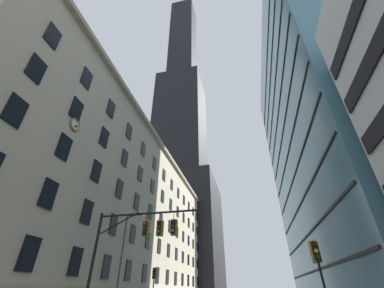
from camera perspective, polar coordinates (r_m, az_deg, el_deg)
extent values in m
cube|color=#BCAF93|center=(49.63, -12.95, -17.71)|extent=(12.43, 75.65, 26.48)
cube|color=tan|center=(51.75, -4.78, -4.07)|extent=(0.70, 75.65, 0.60)
cube|color=black|center=(20.91, -34.35, -20.74)|extent=(0.14, 1.40, 2.20)
cube|color=black|center=(24.67, -26.02, -23.84)|extent=(0.14, 1.40, 2.20)
cube|color=black|center=(28.81, -19.74, -25.79)|extent=(0.14, 1.40, 2.20)
cube|color=black|center=(33.19, -14.96, -27.07)|extent=(0.14, 1.40, 2.20)
cube|color=black|center=(37.73, -11.24, -27.93)|extent=(0.14, 1.40, 2.20)
cube|color=black|center=(42.37, -8.28, -28.54)|extent=(0.14, 1.40, 2.20)
cube|color=black|center=(47.08, -5.89, -28.98)|extent=(0.14, 1.40, 2.20)
cube|color=black|center=(51.85, -3.92, -29.30)|extent=(0.14, 1.40, 2.20)
cube|color=black|center=(56.66, -2.28, -29.55)|extent=(0.14, 1.40, 2.20)
cube|color=black|center=(61.49, -0.89, -29.75)|extent=(0.14, 1.40, 2.20)
cube|color=black|center=(66.35, 0.31, -29.90)|extent=(0.14, 1.40, 2.20)
cube|color=black|center=(71.24, 1.34, -30.02)|extent=(0.14, 1.40, 2.20)
cube|color=black|center=(21.76, -31.01, -10.15)|extent=(0.14, 1.40, 2.20)
cube|color=black|center=(25.40, -23.75, -14.60)|extent=(0.14, 1.40, 2.20)
cube|color=black|center=(29.44, -18.22, -17.74)|extent=(0.14, 1.40, 2.20)
cube|color=black|center=(33.74, -13.93, -20.00)|extent=(0.14, 1.40, 2.20)
cube|color=black|center=(38.21, -10.54, -21.66)|extent=(0.14, 1.40, 2.20)
cube|color=black|center=(42.79, -7.82, -22.93)|extent=(0.14, 1.40, 2.20)
cube|color=black|center=(47.46, -5.59, -23.91)|extent=(0.14, 1.40, 2.20)
cube|color=black|center=(52.20, -3.74, -24.69)|extent=(0.14, 1.40, 2.20)
cube|color=black|center=(56.97, -2.18, -25.33)|extent=(0.14, 1.40, 2.20)
cube|color=black|center=(61.79, -0.85, -25.85)|extent=(0.14, 1.40, 2.20)
cube|color=black|center=(66.63, 0.30, -26.29)|extent=(0.14, 1.40, 2.20)
cube|color=black|center=(71.49, 1.29, -26.66)|extent=(0.14, 1.40, 2.20)
cube|color=black|center=(20.58, -36.52, 6.42)|extent=(0.14, 1.40, 2.20)
cube|color=black|center=(23.34, -28.21, -0.65)|extent=(0.14, 1.40, 2.20)
cube|color=black|center=(26.77, -21.83, -6.08)|extent=(0.14, 1.40, 2.20)
cube|color=black|center=(30.63, -16.90, -10.16)|extent=(0.14, 1.40, 2.20)
cube|color=black|center=(34.78, -13.03, -13.24)|extent=(0.14, 1.40, 2.20)
cube|color=black|center=(39.13, -9.93, -15.62)|extent=(0.14, 1.40, 2.20)
cube|color=black|center=(43.62, -7.40, -17.48)|extent=(0.14, 1.40, 2.20)
cube|color=black|center=(48.21, -5.32, -18.97)|extent=(0.14, 1.40, 2.20)
cube|color=black|center=(52.88, -3.57, -20.18)|extent=(0.14, 1.40, 2.20)
cube|color=black|center=(57.60, -2.09, -21.17)|extent=(0.14, 1.40, 2.20)
cube|color=black|center=(62.36, -0.82, -22.01)|extent=(0.14, 1.40, 2.20)
cube|color=black|center=(67.16, 0.29, -22.72)|extent=(0.14, 1.40, 2.20)
cube|color=black|center=(71.99, 1.25, -23.33)|extent=(0.14, 1.40, 2.20)
cube|color=black|center=(23.03, -33.12, 14.77)|extent=(0.14, 1.40, 2.20)
cube|color=black|center=(25.53, -25.84, 7.43)|extent=(0.14, 1.40, 2.20)
cube|color=black|center=(28.70, -20.19, 1.47)|extent=(0.14, 1.40, 2.20)
cube|color=black|center=(32.33, -15.76, -3.25)|extent=(0.14, 1.40, 2.20)
cube|color=black|center=(36.28, -12.23, -6.96)|extent=(0.14, 1.40, 2.20)
cube|color=black|center=(40.47, -9.38, -9.91)|extent=(0.14, 1.40, 2.20)
cube|color=black|center=(44.83, -7.03, -12.28)|extent=(0.14, 1.40, 2.20)
cube|color=black|center=(49.31, -5.07, -14.21)|extent=(0.14, 1.40, 2.20)
cube|color=black|center=(53.88, -3.42, -15.80)|extent=(0.14, 1.40, 2.20)
cube|color=black|center=(58.52, -2.01, -17.13)|extent=(0.14, 1.40, 2.20)
cube|color=black|center=(63.21, -0.79, -18.26)|extent=(0.14, 1.40, 2.20)
cube|color=black|center=(67.95, 0.28, -19.22)|extent=(0.14, 1.40, 2.20)
cube|color=black|center=(72.73, 1.21, -20.05)|extent=(0.14, 1.40, 2.20)
cube|color=black|center=(25.93, -30.25, 21.35)|extent=(0.14, 1.40, 2.20)
cube|color=black|center=(28.18, -23.81, 14.12)|extent=(0.14, 1.40, 2.20)
cube|color=black|center=(31.07, -18.76, 7.96)|extent=(0.14, 1.40, 2.20)
cube|color=black|center=(34.45, -14.76, 2.89)|extent=(0.14, 1.40, 2.20)
cube|color=black|center=(38.19, -11.53, -1.25)|extent=(0.14, 1.40, 2.20)
cube|color=black|center=(42.19, -8.89, -4.62)|extent=(0.14, 1.40, 2.20)
cube|color=black|center=(46.39, -6.69, -7.39)|extent=(0.14, 1.40, 2.20)
cube|color=black|center=(50.73, -4.85, -9.68)|extent=(0.14, 1.40, 2.20)
cube|color=black|center=(55.18, -3.28, -11.60)|extent=(0.14, 1.40, 2.20)
cube|color=black|center=(59.72, -1.93, -13.23)|extent=(0.14, 1.40, 2.20)
cube|color=black|center=(64.33, -0.76, -14.62)|extent=(0.14, 1.40, 2.20)
cube|color=black|center=(68.99, 0.27, -15.81)|extent=(0.14, 1.40, 2.20)
cube|color=black|center=(73.70, 1.17, -16.86)|extent=(0.14, 1.40, 2.20)
torus|color=olive|center=(24.84, -26.05, 4.19)|extent=(0.11, 1.26, 1.26)
cylinder|color=silver|center=(24.87, -26.13, 4.17)|extent=(0.05, 1.09, 1.09)
cube|color=black|center=(24.88, -25.85, 3.93)|extent=(0.03, 0.33, 0.19)
cube|color=black|center=(24.84, -25.87, 3.69)|extent=(0.03, 0.39, 0.38)
cube|color=black|center=(90.45, -3.55, -20.85)|extent=(29.49, 29.49, 37.79)
cube|color=black|center=(109.18, -2.76, 3.79)|extent=(20.64, 20.64, 54.97)
cube|color=black|center=(153.61, -2.12, 22.89)|extent=(13.27, 13.27, 68.71)
cylinder|color=silver|center=(192.53, -2.70, 30.51)|extent=(1.20, 1.20, 21.43)
cylinder|color=silver|center=(191.83, -0.92, 30.85)|extent=(1.20, 1.20, 21.43)
cube|color=black|center=(15.37, 38.23, 18.72)|extent=(0.16, 9.83, 1.10)
cube|color=black|center=(17.51, 34.68, 25.30)|extent=(0.16, 9.83, 1.10)
cube|color=teal|center=(44.75, 31.16, 2.28)|extent=(16.32, 39.34, 46.93)
cube|color=black|center=(36.77, 27.11, -25.34)|extent=(0.12, 38.34, 0.24)
cube|color=black|center=(37.23, 25.55, -19.36)|extent=(0.12, 38.34, 0.24)
cube|color=black|center=(38.10, 24.14, -13.57)|extent=(0.12, 38.34, 0.24)
cube|color=black|center=(39.36, 22.87, -8.10)|extent=(0.12, 38.34, 0.24)
cube|color=black|center=(40.98, 21.72, -3.00)|extent=(0.12, 38.34, 0.24)
cube|color=black|center=(42.91, 20.68, 1.67)|extent=(0.12, 38.34, 0.24)
cube|color=black|center=(45.11, 19.73, 5.92)|extent=(0.12, 38.34, 0.24)
cube|color=black|center=(47.54, 18.86, 9.75)|extent=(0.12, 38.34, 0.24)
cube|color=black|center=(50.18, 18.06, 13.19)|extent=(0.12, 38.34, 0.24)
cube|color=black|center=(52.99, 17.32, 16.27)|extent=(0.12, 38.34, 0.24)
cylinder|color=black|center=(19.61, -22.60, -24.59)|extent=(0.20, 0.20, 6.75)
cylinder|color=black|center=(18.39, -10.43, -15.96)|extent=(7.50, 0.14, 0.14)
cylinder|color=black|center=(19.23, -17.12, -17.67)|extent=(3.08, 0.10, 1.56)
cylinder|color=black|center=(18.35, -10.80, -16.86)|extent=(0.04, 0.04, 0.60)
cube|color=black|center=(18.18, -11.05, -19.14)|extent=(0.30, 0.30, 0.90)
cube|color=olive|center=(18.33, -10.83, -19.26)|extent=(0.40, 0.40, 1.04)
sphere|color=red|center=(18.10, -11.16, -18.16)|extent=(0.20, 0.20, 0.20)
sphere|color=#4B3A08|center=(18.04, -11.25, -19.02)|extent=(0.20, 0.20, 0.20)
sphere|color=#083D10|center=(17.98, -11.35, -19.89)|extent=(0.20, 0.20, 0.20)
cylinder|color=black|center=(17.97, -7.64, -16.82)|extent=(0.04, 0.04, 0.60)
cube|color=black|center=(17.80, -7.82, -19.14)|extent=(0.30, 0.30, 0.90)
cube|color=olive|center=(17.95, -7.62, -19.27)|extent=(0.40, 0.40, 1.04)
sphere|color=#450808|center=(17.71, -7.93, -18.15)|extent=(0.20, 0.20, 0.20)
sphere|color=#4B3A08|center=(17.65, -8.00, -19.03)|extent=(0.20, 0.20, 0.20)
sphere|color=green|center=(17.59, -8.07, -19.91)|extent=(0.20, 0.20, 0.20)
cylinder|color=black|center=(17.65, -4.35, -16.72)|extent=(0.04, 0.04, 0.60)
cube|color=black|center=(17.47, -4.45, -19.09)|extent=(0.30, 0.30, 0.90)
cube|color=olive|center=(17.63, -4.28, -19.21)|extent=(0.40, 0.40, 1.04)
sphere|color=#450808|center=(17.38, -4.58, -18.07)|extent=(0.20, 0.20, 0.20)
sphere|color=#4B3A08|center=(17.32, -4.62, -18.97)|extent=(0.20, 0.20, 0.20)
sphere|color=green|center=(17.26, -4.66, -19.88)|extent=(0.20, 0.20, 0.20)
cylinder|color=black|center=(14.75, 28.91, -27.21)|extent=(0.12, 0.12, 3.91)
cube|color=black|center=(14.85, 27.38, -21.78)|extent=(0.30, 0.30, 0.90)
cube|color=olive|center=(15.02, 27.25, -21.88)|extent=(0.40, 0.40, 1.04)
sphere|color=#450808|center=(14.73, 27.21, -20.63)|extent=(0.20, 0.20, 0.20)
sphere|color=yellow|center=(14.70, 27.50, -21.67)|extent=(0.20, 0.20, 0.20)
sphere|color=#083D10|center=(14.67, 27.78, -22.73)|extent=(0.20, 0.20, 0.20)
cube|color=black|center=(28.68, -8.99, -28.13)|extent=(0.30, 0.30, 0.90)
cube|color=olive|center=(28.84, -8.86, -28.16)|extent=(0.40, 0.40, 1.04)
sphere|color=#450808|center=(28.55, -9.07, -27.54)|extent=(0.20, 0.20, 0.20)
sphere|color=#4B3A08|center=(28.53, -9.12, -28.10)|extent=(0.20, 0.20, 0.20)
sphere|color=green|center=(28.51, -9.17, -28.66)|extent=(0.20, 0.20, 0.20)
cylinder|color=#47474C|center=(26.63, -16.53, -24.84)|extent=(0.18, 0.18, 8.68)
cylinder|color=#47474C|center=(26.96, -13.33, -16.19)|extent=(1.86, 0.10, 0.10)
ellipsoid|color=#EFE5C6|center=(26.55, -11.47, -16.38)|extent=(0.56, 0.32, 0.24)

